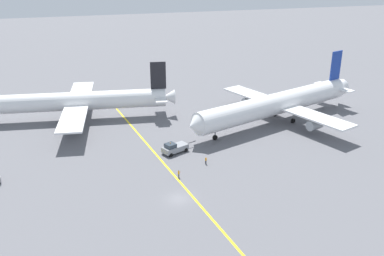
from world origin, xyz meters
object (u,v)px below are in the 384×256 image
Objects in this scene: airliner_at_gate_left at (69,102)px; ground_crew_marshaller_foreground at (179,174)px; ground_crew_wing_walker_right at (206,160)px; pushback_tug at (174,148)px; airliner_being_pushed at (277,104)px.

ground_crew_marshaller_foreground is (19.93, -42.37, -4.54)m from airliner_at_gate_left.
ground_crew_wing_walker_right reaches higher than ground_crew_marshaller_foreground.
airliner_at_gate_left is at bearing 126.56° from pushback_tug.
pushback_tug is at bearing -161.00° from airliner_being_pushed.
ground_crew_wing_walker_right is (27.44, -38.05, -4.54)m from airliner_at_gate_left.
airliner_being_pushed reaches higher than ground_crew_marshaller_foreground.
ground_crew_wing_walker_right is (7.51, 4.32, 0.00)m from ground_crew_marshaller_foreground.
ground_crew_wing_walker_right is (-27.53, -19.14, -4.43)m from airliner_being_pushed.
airliner_being_pushed is (54.97, -18.91, -0.11)m from airliner_at_gate_left.
airliner_being_pushed is 34.04× the size of ground_crew_marshaller_foreground.
airliner_at_gate_left is 37.76m from pushback_tug.
airliner_being_pushed is 34.74m from pushback_tug.
airliner_being_pushed reaches higher than airliner_at_gate_left.
ground_crew_marshaller_foreground is at bearing -101.22° from pushback_tug.
airliner_at_gate_left reaches higher than pushback_tug.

